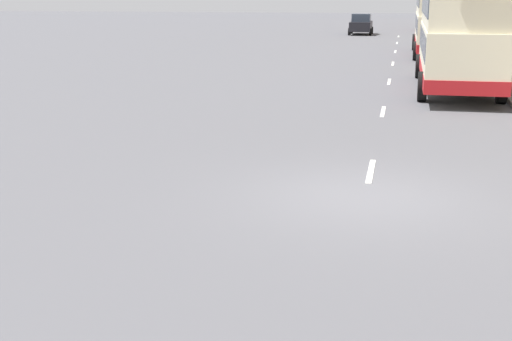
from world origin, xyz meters
name	(u,v)px	position (x,y,z in m)	size (l,w,h in m)	color
ground_plane	(366,197)	(0.00, 0.00, 0.00)	(220.00, 220.00, 0.00)	#515156
pavement	(495,45)	(6.50, 38.50, 0.07)	(5.00, 93.00, 0.14)	gray
lane_mark_0	(371,171)	(0.00, 1.91, 0.01)	(0.12, 2.00, 0.01)	silver
lane_mark_1	(383,112)	(0.00, 9.52, 0.01)	(0.12, 2.00, 0.01)	silver
lane_mark_2	(389,82)	(0.00, 17.12, 0.01)	(0.12, 2.00, 0.01)	silver
lane_mark_3	(393,64)	(0.00, 24.73, 0.01)	(0.12, 2.00, 0.01)	silver
lane_mark_4	(395,52)	(0.00, 32.33, 0.01)	(0.12, 2.00, 0.01)	silver
lane_mark_5	(397,43)	(0.00, 39.94, 0.01)	(0.12, 2.00, 0.01)	silver
lane_mark_6	(398,36)	(0.00, 47.54, 0.01)	(0.12, 2.00, 0.01)	silver
double_decker_bus_near	(459,28)	(2.47, 15.21, 2.28)	(2.85, 10.50, 4.30)	beige
double_decker_bus_ahead	(440,15)	(2.42, 30.10, 2.28)	(2.85, 10.58, 4.30)	beige
car_0	(428,21)	(2.54, 58.05, 0.87)	(1.97, 4.05, 1.77)	maroon
car_1	(361,24)	(-3.19, 49.72, 0.86)	(1.94, 4.13, 1.73)	black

